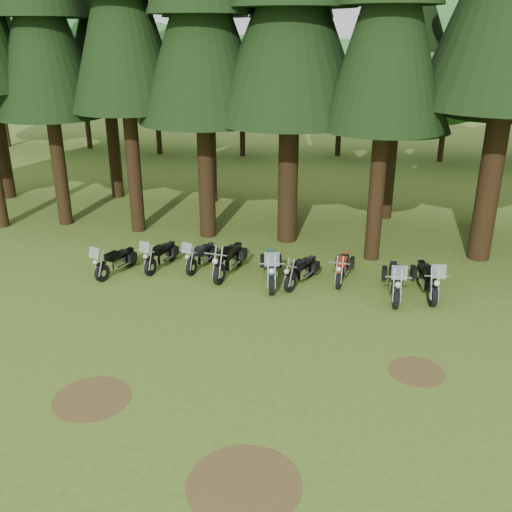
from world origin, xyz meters
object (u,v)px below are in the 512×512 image
(motorcycle_0, at_px, (116,262))
(motorcycle_7, at_px, (395,282))
(motorcycle_6, at_px, (342,268))
(motorcycle_8, at_px, (427,280))
(motorcycle_1, at_px, (161,256))
(motorcycle_3, at_px, (229,261))
(motorcycle_2, at_px, (201,257))
(motorcycle_5, at_px, (301,272))
(motorcycle_4, at_px, (271,269))

(motorcycle_0, bearing_deg, motorcycle_7, 17.23)
(motorcycle_0, distance_m, motorcycle_6, 7.82)
(motorcycle_0, height_order, motorcycle_8, motorcycle_8)
(motorcycle_8, bearing_deg, motorcycle_1, 168.47)
(motorcycle_3, xyz_separation_m, motorcycle_6, (3.90, 0.23, -0.07))
(motorcycle_2, bearing_deg, motorcycle_1, -157.43)
(motorcycle_5, bearing_deg, motorcycle_3, -165.73)
(motorcycle_8, bearing_deg, motorcycle_4, 172.65)
(motorcycle_2, xyz_separation_m, motorcycle_5, (3.66, -0.71, 0.01))
(motorcycle_0, xyz_separation_m, motorcycle_4, (5.43, 0.16, 0.09))
(motorcycle_8, bearing_deg, motorcycle_7, -169.52)
(motorcycle_6, relative_size, motorcycle_7, 0.86)
(motorcycle_1, height_order, motorcycle_2, motorcycle_1)
(motorcycle_6, distance_m, motorcycle_8, 2.78)
(motorcycle_3, xyz_separation_m, motorcycle_7, (5.57, -0.80, 0.00))
(motorcycle_0, distance_m, motorcycle_5, 6.42)
(motorcycle_0, height_order, motorcycle_3, motorcycle_0)
(motorcycle_8, bearing_deg, motorcycle_5, 170.47)
(motorcycle_2, distance_m, motorcycle_7, 6.78)
(motorcycle_6, bearing_deg, motorcycle_3, -170.61)
(motorcycle_4, height_order, motorcycle_5, motorcycle_4)
(motorcycle_7, bearing_deg, motorcycle_1, 172.44)
(motorcycle_1, xyz_separation_m, motorcycle_7, (8.09, -0.94, 0.06))
(motorcycle_2, distance_m, motorcycle_6, 5.01)
(motorcycle_6, xyz_separation_m, motorcycle_8, (2.70, -0.69, 0.07))
(motorcycle_5, bearing_deg, motorcycle_4, -148.91)
(motorcycle_2, xyz_separation_m, motorcycle_8, (7.70, -0.84, 0.07))
(motorcycle_4, relative_size, motorcycle_6, 1.20)
(motorcycle_4, relative_size, motorcycle_5, 1.25)
(motorcycle_2, distance_m, motorcycle_5, 3.73)
(motorcycle_0, relative_size, motorcycle_4, 0.82)
(motorcycle_1, relative_size, motorcycle_7, 0.88)
(motorcycle_3, height_order, motorcycle_5, motorcycle_3)
(motorcycle_7, bearing_deg, motorcycle_3, 170.87)
(motorcycle_2, relative_size, motorcycle_3, 0.84)
(motorcycle_3, bearing_deg, motorcycle_7, 0.76)
(motorcycle_4, bearing_deg, motorcycle_2, 152.18)
(motorcycle_0, bearing_deg, motorcycle_2, 38.72)
(motorcycle_3, distance_m, motorcycle_5, 2.58)
(motorcycle_5, bearing_deg, motorcycle_0, -155.24)
(motorcycle_3, bearing_deg, motorcycle_2, 170.21)
(motorcycle_2, bearing_deg, motorcycle_6, 11.23)
(motorcycle_0, relative_size, motorcycle_3, 0.85)
(motorcycle_1, bearing_deg, motorcycle_2, 20.72)
(motorcycle_4, bearing_deg, motorcycle_5, -0.41)
(motorcycle_0, bearing_deg, motorcycle_3, 27.83)
(motorcycle_2, bearing_deg, motorcycle_5, 1.88)
(motorcycle_0, height_order, motorcycle_7, motorcycle_7)
(motorcycle_7, bearing_deg, motorcycle_6, 147.47)
(motorcycle_1, relative_size, motorcycle_6, 1.02)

